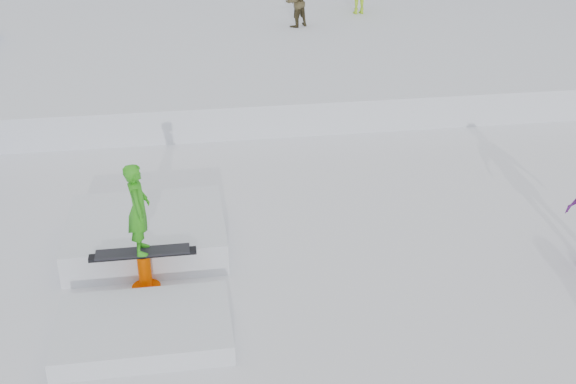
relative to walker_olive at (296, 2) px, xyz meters
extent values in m
plane|color=white|center=(-2.69, -14.37, -1.59)|extent=(120.00, 120.00, 0.00)
cube|color=white|center=(-2.69, 1.63, -1.19)|extent=(50.00, 18.00, 0.80)
imported|color=#433A21|center=(0.00, 0.00, 0.00)|extent=(0.96, 0.90, 1.57)
cube|color=white|center=(-4.53, -11.88, -1.32)|extent=(2.60, 2.20, 0.54)
cube|color=white|center=(-4.53, -14.38, -1.44)|extent=(2.40, 1.60, 0.30)
cylinder|color=#EE5800|center=(-4.53, -13.18, -1.56)|extent=(0.44, 0.44, 0.06)
cylinder|color=#EE5800|center=(-4.53, -13.18, -1.29)|extent=(0.20, 0.20, 0.60)
cube|color=black|center=(-4.53, -13.18, -0.96)|extent=(1.60, 0.16, 0.06)
cube|color=black|center=(-4.53, -13.18, -0.91)|extent=(1.40, 0.28, 0.03)
imported|color=green|center=(-4.53, -13.18, -0.18)|extent=(0.34, 0.52, 1.42)
camera|label=1|loc=(-3.81, -22.71, 4.70)|focal=45.00mm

